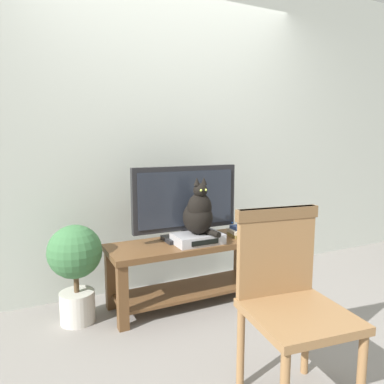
{
  "coord_description": "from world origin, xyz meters",
  "views": [
    {
      "loc": [
        -1.17,
        -1.96,
        1.27
      ],
      "look_at": [
        -0.02,
        0.41,
        0.89
      ],
      "focal_mm": 33.37,
      "sensor_mm": 36.0,
      "label": 1
    }
  ],
  "objects": [
    {
      "name": "potted_plant",
      "position": [
        -0.86,
        0.53,
        0.43
      ],
      "size": [
        0.37,
        0.37,
        0.7
      ],
      "color": "beige",
      "rests_on": "ground"
    },
    {
      "name": "tv_stand",
      "position": [
        -0.02,
        0.46,
        0.34
      ],
      "size": [
        1.26,
        0.45,
        0.5
      ],
      "color": "brown",
      "rests_on": "ground"
    },
    {
      "name": "book_stack",
      "position": [
        0.46,
        0.42,
        0.54
      ],
      "size": [
        0.25,
        0.17,
        0.08
      ],
      "color": "olive",
      "rests_on": "tv_stand"
    },
    {
      "name": "media_box",
      "position": [
        0.02,
        0.38,
        0.54
      ],
      "size": [
        0.37,
        0.25,
        0.07
      ],
      "color": "#ADADB2",
      "rests_on": "tv_stand"
    },
    {
      "name": "back_wall",
      "position": [
        0.0,
        0.98,
        1.4
      ],
      "size": [
        7.0,
        0.12,
        2.8
      ],
      "primitive_type": "cube",
      "color": "#B7BCB2",
      "rests_on": "ground"
    },
    {
      "name": "tv",
      "position": [
        -0.02,
        0.52,
        0.8
      ],
      "size": [
        0.86,
        0.2,
        0.58
      ],
      "color": "black",
      "rests_on": "tv_stand"
    },
    {
      "name": "cat",
      "position": [
        0.02,
        0.37,
        0.74
      ],
      "size": [
        0.22,
        0.3,
        0.43
      ],
      "color": "black",
      "rests_on": "media_box"
    },
    {
      "name": "wooden_chair",
      "position": [
        -0.03,
        -0.69,
        0.55
      ],
      "size": [
        0.51,
        0.51,
        0.94
      ],
      "color": "olive",
      "rests_on": "ground"
    },
    {
      "name": "ground_plane",
      "position": [
        0.0,
        0.0,
        0.0
      ],
      "size": [
        12.0,
        12.0,
        0.0
      ],
      "primitive_type": "plane",
      "color": "gray"
    }
  ]
}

